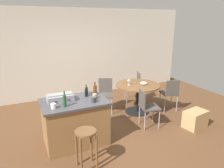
{
  "coord_description": "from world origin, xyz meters",
  "views": [
    {
      "loc": [
        -1.56,
        -3.75,
        2.33
      ],
      "look_at": [
        0.31,
        0.25,
        0.99
      ],
      "focal_mm": 33.76,
      "sensor_mm": 36.0,
      "label": 1
    }
  ],
  "objects": [
    {
      "name": "cardboard_box",
      "position": [
        1.98,
        -0.64,
        0.19
      ],
      "size": [
        0.57,
        0.43,
        0.39
      ],
      "primitive_type": "cube",
      "rotation": [
        0.0,
        0.0,
        0.16
      ],
      "color": "tan",
      "rests_on": "ground_plane"
    },
    {
      "name": "bottle_3",
      "position": [
        -0.86,
        -0.31,
        0.99
      ],
      "size": [
        0.06,
        0.06,
        0.29
      ],
      "color": "#194C23",
      "rests_on": "kitchen_island"
    },
    {
      "name": "kitchen_island",
      "position": [
        -0.64,
        -0.11,
        0.44
      ],
      "size": [
        1.22,
        0.82,
        0.88
      ],
      "color": "olive",
      "rests_on": "ground_plane"
    },
    {
      "name": "cup_1",
      "position": [
        -0.33,
        -0.33,
        0.93
      ],
      "size": [
        0.12,
        0.08,
        0.09
      ],
      "color": "#383838",
      "rests_on": "kitchen_island"
    },
    {
      "name": "cup_2",
      "position": [
        -1.05,
        -0.31,
        0.93
      ],
      "size": [
        0.12,
        0.09,
        0.09
      ],
      "color": "white",
      "rests_on": "kitchen_island"
    },
    {
      "name": "wine_glass",
      "position": [
        0.99,
        0.7,
        0.86
      ],
      "size": [
        0.07,
        0.07,
        0.14
      ],
      "color": "silver",
      "rests_on": "dining_table"
    },
    {
      "name": "folding_chair_left",
      "position": [
        0.99,
        -0.13,
        0.51
      ],
      "size": [
        0.47,
        0.47,
        0.86
      ],
      "color": "#47423D",
      "rests_on": "ground_plane"
    },
    {
      "name": "toolbox",
      "position": [
        -0.88,
        -0.02,
        0.95
      ],
      "size": [
        0.48,
        0.27,
        0.15
      ],
      "color": "gray",
      "rests_on": "kitchen_island"
    },
    {
      "name": "wooden_stool",
      "position": [
        -0.69,
        -0.92,
        0.5
      ],
      "size": [
        0.34,
        0.34,
        0.68
      ],
      "color": "brown",
      "rests_on": "ground_plane"
    },
    {
      "name": "folding_chair_right",
      "position": [
        2.04,
        0.33,
        0.52
      ],
      "size": [
        0.49,
        0.49,
        0.87
      ],
      "color": "#47423D",
      "rests_on": "ground_plane"
    },
    {
      "name": "bottle_0",
      "position": [
        -0.16,
        0.06,
        0.99
      ],
      "size": [
        0.07,
        0.07,
        0.26
      ],
      "color": "#603314",
      "rests_on": "kitchen_island"
    },
    {
      "name": "bottle_2",
      "position": [
        -0.32,
        0.13,
        0.97
      ],
      "size": [
        0.06,
        0.06,
        0.21
      ],
      "color": "#194C23",
      "rests_on": "kitchen_island"
    },
    {
      "name": "serving_bowl",
      "position": [
        1.36,
        0.57,
        0.79
      ],
      "size": [
        0.18,
        0.18,
        0.07
      ],
      "primitive_type": "ellipsoid",
      "color": "white",
      "rests_on": "dining_table"
    },
    {
      "name": "folding_chair_near",
      "position": [
        1.56,
        1.35,
        0.52
      ],
      "size": [
        0.51,
        0.51,
        0.88
      ],
      "color": "#47423D",
      "rests_on": "ground_plane"
    },
    {
      "name": "bottle_1",
      "position": [
        -0.36,
        0.02,
        0.96
      ],
      "size": [
        0.06,
        0.06,
        0.19
      ],
      "color": "black",
      "rests_on": "kitchen_island"
    },
    {
      "name": "ground_plane",
      "position": [
        0.0,
        0.0,
        0.0
      ],
      "size": [
        8.8,
        8.8,
        0.0
      ],
      "primitive_type": "plane",
      "color": "brown"
    },
    {
      "name": "dining_table",
      "position": [
        1.23,
        0.63,
        0.58
      ],
      "size": [
        1.13,
        1.13,
        0.76
      ],
      "color": "black",
      "rests_on": "ground_plane"
    },
    {
      "name": "back_wall",
      "position": [
        0.0,
        2.66,
        1.35
      ],
      "size": [
        8.0,
        0.1,
        2.7
      ],
      "primitive_type": "cube",
      "color": "beige",
      "rests_on": "ground_plane"
    },
    {
      "name": "folding_chair_far",
      "position": [
        0.5,
        1.05,
        0.52
      ],
      "size": [
        0.53,
        0.53,
        0.87
      ],
      "color": "#47423D",
      "rests_on": "ground_plane"
    },
    {
      "name": "cup_0",
      "position": [
        -0.24,
        -0.16,
        0.93
      ],
      "size": [
        0.12,
        0.08,
        0.09
      ],
      "color": "tan",
      "rests_on": "kitchen_island"
    }
  ]
}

